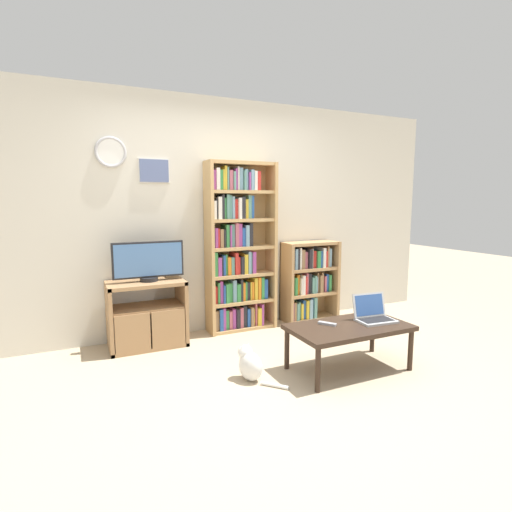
# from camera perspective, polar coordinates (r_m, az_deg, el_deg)

# --- Properties ---
(ground_plane) EXTENTS (18.00, 18.00, 0.00)m
(ground_plane) POSITION_cam_1_polar(r_m,az_deg,el_deg) (3.41, 4.09, -17.82)
(ground_plane) COLOR tan
(wall_back) EXTENTS (5.94, 0.09, 2.60)m
(wall_back) POSITION_cam_1_polar(r_m,az_deg,el_deg) (4.56, -5.91, 5.70)
(wall_back) COLOR beige
(wall_back) RESTS_ON ground_plane
(tv_stand) EXTENTS (0.76, 0.44, 0.67)m
(tv_stand) POSITION_cam_1_polar(r_m,az_deg,el_deg) (4.23, -15.28, -8.01)
(tv_stand) COLOR #9E754C
(tv_stand) RESTS_ON ground_plane
(television) EXTENTS (0.70, 0.18, 0.40)m
(television) POSITION_cam_1_polar(r_m,az_deg,el_deg) (4.14, -15.12, -0.72)
(television) COLOR black
(television) RESTS_ON tv_stand
(bookshelf_tall) EXTENTS (0.79, 0.27, 1.90)m
(bookshelf_tall) POSITION_cam_1_polar(r_m,az_deg,el_deg) (4.52, -2.69, 0.77)
(bookshelf_tall) COLOR tan
(bookshelf_tall) RESTS_ON ground_plane
(bookshelf_short) EXTENTS (0.70, 0.29, 0.98)m
(bookshelf_short) POSITION_cam_1_polar(r_m,az_deg,el_deg) (5.00, 7.34, -3.44)
(bookshelf_short) COLOR tan
(bookshelf_short) RESTS_ON ground_plane
(coffee_table) EXTENTS (1.05, 0.57, 0.40)m
(coffee_table) POSITION_cam_1_polar(r_m,az_deg,el_deg) (3.63, 13.16, -10.23)
(coffee_table) COLOR #332319
(coffee_table) RESTS_ON ground_plane
(laptop) EXTENTS (0.35, 0.28, 0.24)m
(laptop) POSITION_cam_1_polar(r_m,az_deg,el_deg) (3.79, 16.40, -7.96)
(laptop) COLOR #B7BABC
(laptop) RESTS_ON coffee_table
(remote_near_laptop) EXTENTS (0.13, 0.16, 0.02)m
(remote_near_laptop) POSITION_cam_1_polar(r_m,az_deg,el_deg) (3.59, 10.13, -9.49)
(remote_near_laptop) COLOR #99999E
(remote_near_laptop) RESTS_ON coffee_table
(cat) EXTENTS (0.33, 0.43, 0.30)m
(cat) POSITION_cam_1_polar(r_m,az_deg,el_deg) (3.42, -0.91, -15.19)
(cat) COLOR white
(cat) RESTS_ON ground_plane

